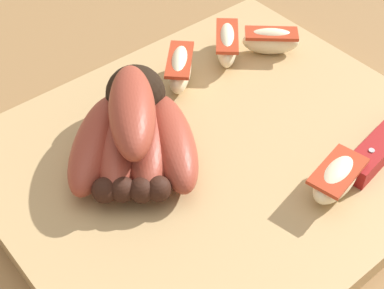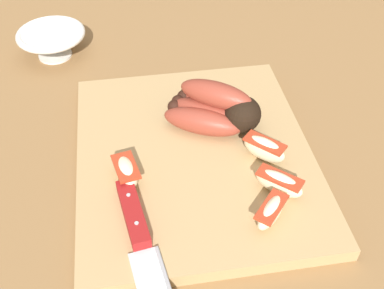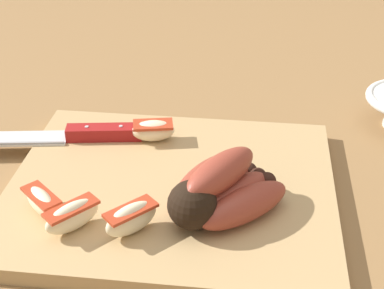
{
  "view_description": "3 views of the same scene",
  "coord_description": "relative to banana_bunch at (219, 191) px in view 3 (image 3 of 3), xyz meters",
  "views": [
    {
      "loc": [
        0.25,
        0.26,
        0.38
      ],
      "look_at": [
        0.03,
        -0.01,
        0.03
      ],
      "focal_mm": 53.88,
      "sensor_mm": 36.0,
      "label": 1
    },
    {
      "loc": [
        -0.46,
        0.08,
        0.49
      ],
      "look_at": [
        0.01,
        0.0,
        0.04
      ],
      "focal_mm": 44.76,
      "sensor_mm": 36.0,
      "label": 2
    },
    {
      "loc": [
        0.1,
        -0.55,
        0.42
      ],
      "look_at": [
        0.03,
        0.03,
        0.06
      ],
      "focal_mm": 54.23,
      "sensor_mm": 36.0,
      "label": 3
    }
  ],
  "objects": [
    {
      "name": "ground_plane",
      "position": [
        -0.07,
        0.04,
        -0.05
      ],
      "size": [
        6.0,
        6.0,
        0.0
      ],
      "primitive_type": "plane",
      "color": "olive"
    },
    {
      "name": "cutting_board",
      "position": [
        -0.06,
        0.04,
        -0.04
      ],
      "size": [
        0.38,
        0.32,
        0.02
      ],
      "primitive_type": "cube",
      "color": "tan",
      "rests_on": "ground_plane"
    },
    {
      "name": "banana_bunch",
      "position": [
        0.0,
        0.0,
        0.0
      ],
      "size": [
        0.15,
        0.15,
        0.07
      ],
      "color": "black",
      "rests_on": "cutting_board"
    },
    {
      "name": "chefs_knife",
      "position": [
        -0.21,
        0.13,
        -0.02
      ],
      "size": [
        0.28,
        0.07,
        0.02
      ],
      "color": "silver",
      "rests_on": "cutting_board"
    },
    {
      "name": "apple_wedge_near",
      "position": [
        -0.09,
        -0.05,
        -0.01
      ],
      "size": [
        0.06,
        0.06,
        0.03
      ],
      "color": "beige",
      "rests_on": "cutting_board"
    },
    {
      "name": "apple_wedge_middle",
      "position": [
        -0.19,
        -0.03,
        -0.01
      ],
      "size": [
        0.06,
        0.05,
        0.03
      ],
      "color": "beige",
      "rests_on": "cutting_board"
    },
    {
      "name": "apple_wedge_far",
      "position": [
        -0.15,
        -0.05,
        -0.01
      ],
      "size": [
        0.06,
        0.06,
        0.03
      ],
      "color": "beige",
      "rests_on": "cutting_board"
    },
    {
      "name": "apple_wedge_extra",
      "position": [
        -0.1,
        0.14,
        -0.01
      ],
      "size": [
        0.06,
        0.04,
        0.03
      ],
      "color": "beige",
      "rests_on": "cutting_board"
    }
  ]
}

